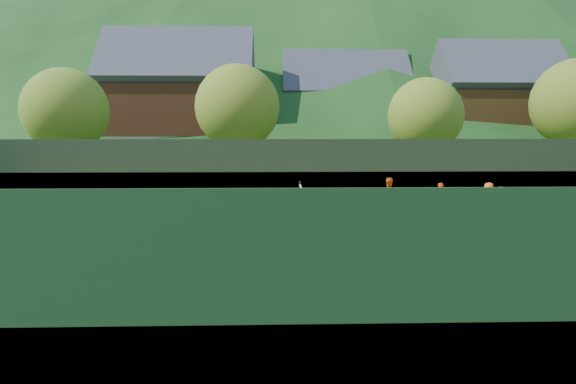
{
  "coord_description": "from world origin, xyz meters",
  "views": [
    {
      "loc": [
        -1.34,
        -19.16,
        3.91
      ],
      "look_at": [
        -0.77,
        0.0,
        1.37
      ],
      "focal_mm": 32.0,
      "sensor_mm": 36.0,
      "label": 1
    }
  ],
  "objects_px": {
    "student_d": "(500,202)",
    "student_b": "(441,201)",
    "ball_hopper": "(100,230)",
    "chalet_left": "(181,106)",
    "coach": "(228,215)",
    "chalet_mid": "(344,114)",
    "student_a": "(388,196)",
    "chalet_right": "(495,110)",
    "tennis_net": "(308,214)",
    "student_c": "(488,201)"
  },
  "relations": [
    {
      "from": "coach",
      "to": "ball_hopper",
      "type": "distance_m",
      "value": 4.21
    },
    {
      "from": "chalet_mid",
      "to": "ball_hopper",
      "type": "bearing_deg",
      "value": -108.3
    },
    {
      "from": "student_a",
      "to": "student_c",
      "type": "relative_size",
      "value": 1.04
    },
    {
      "from": "coach",
      "to": "tennis_net",
      "type": "relative_size",
      "value": 0.13
    },
    {
      "from": "ball_hopper",
      "to": "chalet_right",
      "type": "distance_m",
      "value": 43.29
    },
    {
      "from": "tennis_net",
      "to": "chalet_left",
      "type": "bearing_deg",
      "value": 108.43
    },
    {
      "from": "student_b",
      "to": "student_d",
      "type": "xyz_separation_m",
      "value": [
        2.71,
        0.52,
        -0.12
      ]
    },
    {
      "from": "student_d",
      "to": "ball_hopper",
      "type": "bearing_deg",
      "value": 3.86
    },
    {
      "from": "student_b",
      "to": "ball_hopper",
      "type": "bearing_deg",
      "value": 13.28
    },
    {
      "from": "student_d",
      "to": "tennis_net",
      "type": "xyz_separation_m",
      "value": [
        -8.23,
        -1.9,
        -0.14
      ]
    },
    {
      "from": "student_a",
      "to": "chalet_right",
      "type": "xyz_separation_m",
      "value": [
        16.35,
        27.32,
        4.44
      ]
    },
    {
      "from": "coach",
      "to": "student_d",
      "type": "bearing_deg",
      "value": 20.68
    },
    {
      "from": "tennis_net",
      "to": "chalet_mid",
      "type": "relative_size",
      "value": 0.95
    },
    {
      "from": "tennis_net",
      "to": "chalet_mid",
      "type": "height_order",
      "value": "chalet_mid"
    },
    {
      "from": "chalet_left",
      "to": "student_c",
      "type": "bearing_deg",
      "value": -58.57
    },
    {
      "from": "ball_hopper",
      "to": "chalet_left",
      "type": "distance_m",
      "value": 34.43
    },
    {
      "from": "student_b",
      "to": "chalet_left",
      "type": "xyz_separation_m",
      "value": [
        -15.53,
        28.62,
        4.86
      ]
    },
    {
      "from": "ball_hopper",
      "to": "chalet_right",
      "type": "bearing_deg",
      "value": 51.95
    },
    {
      "from": "student_d",
      "to": "ball_hopper",
      "type": "relative_size",
      "value": 1.28
    },
    {
      "from": "coach",
      "to": "chalet_left",
      "type": "bearing_deg",
      "value": 104.63
    },
    {
      "from": "coach",
      "to": "tennis_net",
      "type": "bearing_deg",
      "value": 34.89
    },
    {
      "from": "student_d",
      "to": "chalet_right",
      "type": "bearing_deg",
      "value": -130.32
    },
    {
      "from": "coach",
      "to": "student_b",
      "type": "bearing_deg",
      "value": 23.07
    },
    {
      "from": "student_b",
      "to": "student_c",
      "type": "distance_m",
      "value": 1.97
    },
    {
      "from": "coach",
      "to": "chalet_mid",
      "type": "height_order",
      "value": "chalet_mid"
    },
    {
      "from": "student_b",
      "to": "student_d",
      "type": "relative_size",
      "value": 1.19
    },
    {
      "from": "student_d",
      "to": "tennis_net",
      "type": "bearing_deg",
      "value": -4.6
    },
    {
      "from": "ball_hopper",
      "to": "coach",
      "type": "bearing_deg",
      "value": 29.22
    },
    {
      "from": "student_d",
      "to": "student_b",
      "type": "bearing_deg",
      "value": -6.76
    },
    {
      "from": "student_a",
      "to": "coach",
      "type": "bearing_deg",
      "value": 24.99
    },
    {
      "from": "tennis_net",
      "to": "ball_hopper",
      "type": "xyz_separation_m",
      "value": [
        -6.54,
        -3.91,
        0.25
      ]
    },
    {
      "from": "student_a",
      "to": "chalet_mid",
      "type": "distance_m",
      "value": 31.68
    },
    {
      "from": "student_d",
      "to": "chalet_mid",
      "type": "bearing_deg",
      "value": -103.62
    },
    {
      "from": "student_a",
      "to": "chalet_left",
      "type": "relative_size",
      "value": 0.12
    },
    {
      "from": "student_a",
      "to": "tennis_net",
      "type": "bearing_deg",
      "value": 26.44
    },
    {
      "from": "ball_hopper",
      "to": "chalet_left",
      "type": "height_order",
      "value": "chalet_left"
    },
    {
      "from": "student_a",
      "to": "chalet_mid",
      "type": "xyz_separation_m",
      "value": [
        2.35,
        31.32,
        4.17
      ]
    },
    {
      "from": "student_d",
      "to": "chalet_right",
      "type": "xyz_separation_m",
      "value": [
        11.77,
        28.1,
        4.6
      ]
    },
    {
      "from": "student_b",
      "to": "student_d",
      "type": "bearing_deg",
      "value": -179.55
    },
    {
      "from": "ball_hopper",
      "to": "chalet_right",
      "type": "relative_size",
      "value": 0.08
    },
    {
      "from": "student_d",
      "to": "chalet_right",
      "type": "relative_size",
      "value": 0.11
    },
    {
      "from": "student_d",
      "to": "chalet_mid",
      "type": "relative_size",
      "value": 0.1
    },
    {
      "from": "chalet_left",
      "to": "chalet_mid",
      "type": "relative_size",
      "value": 1.09
    },
    {
      "from": "student_d",
      "to": "chalet_mid",
      "type": "distance_m",
      "value": 32.47
    },
    {
      "from": "student_c",
      "to": "ball_hopper",
      "type": "height_order",
      "value": "student_c"
    },
    {
      "from": "student_a",
      "to": "ball_hopper",
      "type": "xyz_separation_m",
      "value": [
        -10.19,
        -6.59,
        -0.05
      ]
    },
    {
      "from": "chalet_left",
      "to": "chalet_right",
      "type": "distance_m",
      "value": 30.0
    },
    {
      "from": "student_a",
      "to": "student_d",
      "type": "distance_m",
      "value": 4.65
    },
    {
      "from": "chalet_right",
      "to": "tennis_net",
      "type": "bearing_deg",
      "value": -123.69
    },
    {
      "from": "chalet_mid",
      "to": "student_c",
      "type": "bearing_deg",
      "value": -87.38
    }
  ]
}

